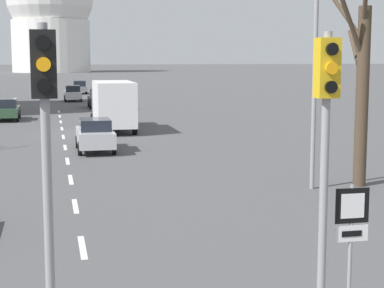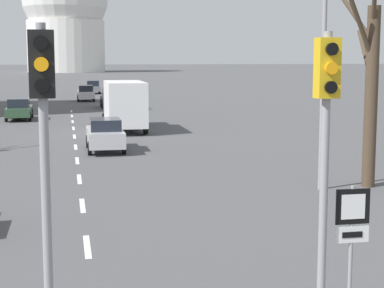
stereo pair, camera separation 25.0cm
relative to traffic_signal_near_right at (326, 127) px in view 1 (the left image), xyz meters
The scene contains 22 objects.
lane_stripe_2 7.80m from the traffic_signal_near_right, 121.94° to the left, with size 0.16×2.00×0.01m, color silver.
lane_stripe_3 11.59m from the traffic_signal_near_right, 109.49° to the left, with size 0.16×2.00×0.01m, color silver.
lane_stripe_4 15.76m from the traffic_signal_near_right, 103.88° to the left, with size 0.16×2.00×0.01m, color silver.
lane_stripe_5 20.07m from the traffic_signal_near_right, 100.75° to the left, with size 0.16×2.00×0.01m, color silver.
lane_stripe_6 24.45m from the traffic_signal_near_right, 98.76° to the left, with size 0.16×2.00×0.01m, color silver.
lane_stripe_7 28.86m from the traffic_signal_near_right, 97.39° to the left, with size 0.16×2.00×0.01m, color silver.
lane_stripe_8 33.30m from the traffic_signal_near_right, 96.39° to the left, with size 0.16×2.00×0.01m, color silver.
lane_stripe_9 37.75m from the traffic_signal_near_right, 95.62° to the left, with size 0.16×2.00×0.01m, color silver.
lane_stripe_10 42.22m from the traffic_signal_near_right, 95.02° to the left, with size 0.16×2.00×0.01m, color silver.
lane_stripe_11 46.69m from the traffic_signal_near_right, 94.54° to the left, with size 0.16×2.00×0.01m, color silver.
traffic_signal_near_right is the anchor object (origin of this frame).
traffic_signal_centre_tall 4.44m from the traffic_signal_near_right, behind, with size 0.36×0.34×5.13m.
route_sign_post 1.89m from the traffic_signal_near_right, ahead, with size 0.60×0.08×2.53m.
street_lamp_right 12.18m from the traffic_signal_near_right, 69.10° to the left, with size 1.78×0.36×7.47m.
sedan_near_left 22.48m from the traffic_signal_near_right, 95.78° to the left, with size 1.80×4.15×1.63m.
sedan_near_right 73.18m from the traffic_signal_near_right, 90.57° to the left, with size 1.82×3.87×1.66m.
sedan_mid_centre 49.87m from the traffic_signal_near_right, 90.06° to the left, with size 1.82×4.27×1.72m.
sedan_far_left 59.67m from the traffic_signal_near_right, 91.96° to the left, with size 1.79×4.47×1.66m.
sedan_distant_centre 40.28m from the traffic_signal_near_right, 100.84° to the left, with size 1.85×4.39×1.61m.
delivery_truck 31.07m from the traffic_signal_near_right, 90.96° to the left, with size 2.44×7.20×3.14m.
bare_tree_right_near 13.21m from the traffic_signal_near_right, 60.60° to the left, with size 1.94×3.69×8.72m.
capitol_dome 194.87m from the traffic_signal_near_right, 91.09° to the left, with size 26.31×26.31×37.17m.
Camera 1 is at (-0.66, -3.21, 4.65)m, focal length 60.00 mm.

